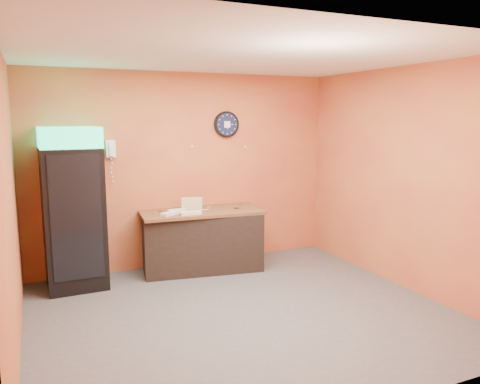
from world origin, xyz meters
TOP-DOWN VIEW (x-y plane):
  - floor at (0.00, 0.00)m, footprint 4.50×4.50m
  - back_wall at (0.00, 2.00)m, footprint 4.50×0.02m
  - left_wall at (-2.25, 0.00)m, footprint 0.02×4.00m
  - right_wall at (2.25, 0.00)m, footprint 0.02×4.00m
  - ceiling at (0.00, 0.00)m, footprint 4.50×4.00m
  - beverage_cooler at (-1.61, 1.60)m, footprint 0.73×0.75m
  - prep_counter at (0.10, 1.63)m, footprint 1.74×0.97m
  - wall_clock at (0.63, 1.97)m, footprint 0.39×0.06m
  - wall_phone at (-1.07, 1.95)m, footprint 0.12×0.11m
  - butcher_paper at (0.10, 1.63)m, footprint 1.76×0.92m
  - sub_roll_stack at (-0.02, 1.67)m, footprint 0.30×0.21m
  - wrapped_sandwich_left at (-0.38, 1.51)m, footprint 0.29×0.24m
  - wrapped_sandwich_mid at (-0.12, 1.42)m, footprint 0.28×0.12m
  - wrapped_sandwich_right at (-0.25, 1.67)m, footprint 0.25×0.11m
  - kitchen_tool at (0.20, 1.60)m, footprint 0.06×0.06m

SIDE VIEW (x-z plane):
  - floor at x=0.00m, z-range 0.00..0.00m
  - prep_counter at x=0.10m, z-range 0.00..0.82m
  - butcher_paper at x=0.10m, z-range 0.82..0.86m
  - wrapped_sandwich_right at x=-0.25m, z-range 0.86..0.90m
  - wrapped_sandwich_left at x=-0.38m, z-range 0.86..0.90m
  - wrapped_sandwich_mid at x=-0.12m, z-range 0.86..0.90m
  - kitchen_tool at x=0.20m, z-range 0.86..0.92m
  - sub_roll_stack at x=-0.02m, z-range 0.86..1.04m
  - beverage_cooler at x=-1.61m, z-range -0.02..2.02m
  - back_wall at x=0.00m, z-range 0.00..2.80m
  - left_wall at x=-2.25m, z-range 0.00..2.80m
  - right_wall at x=2.25m, z-range 0.00..2.80m
  - wall_phone at x=-1.07m, z-range 1.63..1.86m
  - wall_clock at x=0.63m, z-range 1.87..2.25m
  - ceiling at x=0.00m, z-range 2.79..2.81m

